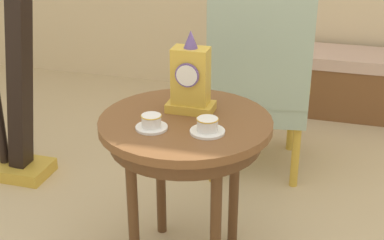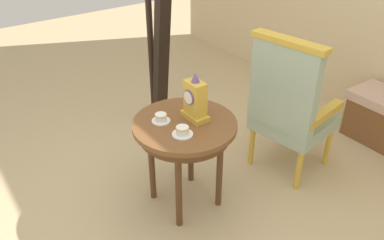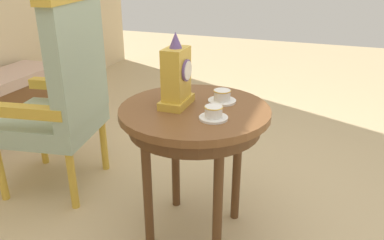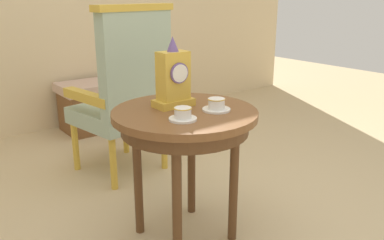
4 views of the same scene
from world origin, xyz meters
TOP-DOWN VIEW (x-y plane):
  - ground_plane at (0.00, 0.00)m, footprint 10.00×10.00m
  - side_table at (-0.07, 0.06)m, footprint 0.69×0.69m
  - teacup_left at (-0.17, -0.06)m, footprint 0.12×0.12m
  - teacup_right at (0.04, -0.03)m, footprint 0.13×0.13m
  - mantel_clock at (-0.08, 0.15)m, footprint 0.19×0.11m
  - armchair at (0.07, 0.91)m, footprint 0.62×0.61m
  - harp at (-1.14, 0.52)m, footprint 0.40×0.24m

SIDE VIEW (x-z plane):
  - ground_plane at x=0.00m, z-range 0.00..0.00m
  - armchair at x=0.07m, z-range 0.02..1.16m
  - side_table at x=-0.07m, z-range 0.26..0.93m
  - teacup_left at x=-0.17m, z-range 0.67..0.73m
  - teacup_right at x=0.04m, z-range 0.67..0.73m
  - harp at x=-1.14m, z-range -0.17..1.68m
  - mantel_clock at x=-0.08m, z-range 0.64..0.98m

